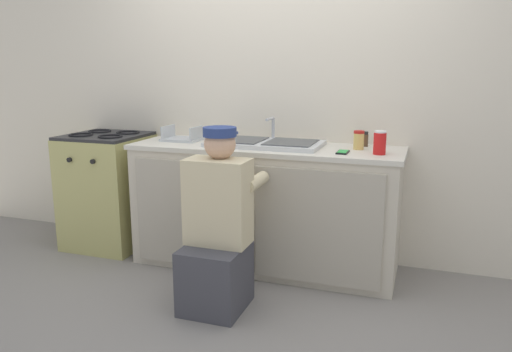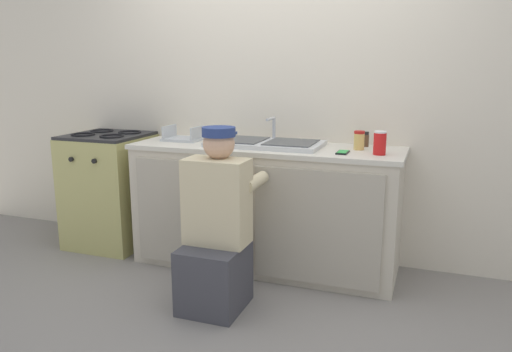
% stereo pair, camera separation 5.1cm
% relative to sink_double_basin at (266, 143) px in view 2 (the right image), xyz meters
% --- Properties ---
extents(ground_plane, '(12.00, 12.00, 0.00)m').
position_rel_sink_double_basin_xyz_m(ground_plane, '(0.00, -0.30, -0.92)').
color(ground_plane, gray).
extents(back_wall, '(6.00, 0.10, 2.50)m').
position_rel_sink_double_basin_xyz_m(back_wall, '(0.00, 0.35, 0.33)').
color(back_wall, beige).
rests_on(back_wall, ground_plane).
extents(counter_cabinet, '(1.90, 0.62, 0.87)m').
position_rel_sink_double_basin_xyz_m(counter_cabinet, '(0.00, -0.01, -0.49)').
color(counter_cabinet, beige).
rests_on(counter_cabinet, ground_plane).
extents(countertop, '(1.94, 0.62, 0.03)m').
position_rel_sink_double_basin_xyz_m(countertop, '(0.00, -0.00, -0.04)').
color(countertop, beige).
rests_on(countertop, counter_cabinet).
extents(sink_double_basin, '(0.80, 0.44, 0.19)m').
position_rel_sink_double_basin_xyz_m(sink_double_basin, '(0.00, 0.00, 0.00)').
color(sink_double_basin, silver).
rests_on(sink_double_basin, countertop).
extents(stove_range, '(0.60, 0.62, 0.93)m').
position_rel_sink_double_basin_xyz_m(stove_range, '(-1.35, -0.00, -0.46)').
color(stove_range, tan).
rests_on(stove_range, ground_plane).
extents(plumber_person, '(0.42, 0.61, 1.10)m').
position_rel_sink_double_basin_xyz_m(plumber_person, '(-0.07, -0.72, -0.46)').
color(plumber_person, '#3F3F47').
rests_on(plumber_person, ground_plane).
extents(condiment_jar, '(0.07, 0.07, 0.13)m').
position_rel_sink_double_basin_xyz_m(condiment_jar, '(0.65, 0.05, 0.05)').
color(condiment_jar, '#DBB760').
rests_on(condiment_jar, countertop).
extents(soda_cup_red, '(0.08, 0.08, 0.15)m').
position_rel_sink_double_basin_xyz_m(soda_cup_red, '(0.80, -0.10, 0.06)').
color(soda_cup_red, red).
rests_on(soda_cup_red, countertop).
extents(cell_phone, '(0.07, 0.14, 0.01)m').
position_rel_sink_double_basin_xyz_m(cell_phone, '(0.57, -0.13, -0.01)').
color(cell_phone, black).
rests_on(cell_phone, countertop).
extents(spice_bottle_pepper, '(0.04, 0.04, 0.10)m').
position_rel_sink_double_basin_xyz_m(spice_bottle_pepper, '(0.68, 0.20, 0.03)').
color(spice_bottle_pepper, '#513823').
rests_on(spice_bottle_pepper, countertop).
extents(dish_rack_tray, '(0.28, 0.22, 0.11)m').
position_rel_sink_double_basin_xyz_m(dish_rack_tray, '(-0.67, 0.02, 0.01)').
color(dish_rack_tray, '#B2B7BC').
rests_on(dish_rack_tray, countertop).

